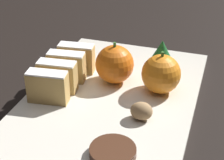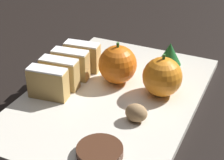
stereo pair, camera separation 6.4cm
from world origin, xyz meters
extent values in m
plane|color=black|center=(0.00, 0.00, 0.00)|extent=(6.00, 6.00, 0.00)
cube|color=silver|center=(0.00, 0.00, 0.01)|extent=(0.29, 0.42, 0.01)
cube|color=tan|center=(-0.10, -0.05, 0.04)|extent=(0.07, 0.03, 0.05)
cube|color=white|center=(-0.10, -0.05, 0.07)|extent=(0.07, 0.03, 0.00)
cube|color=tan|center=(-0.10, -0.01, 0.04)|extent=(0.07, 0.03, 0.05)
cube|color=white|center=(-0.10, -0.01, 0.07)|extent=(0.07, 0.03, 0.00)
cube|color=tan|center=(-0.10, 0.02, 0.04)|extent=(0.07, 0.03, 0.05)
cube|color=white|center=(-0.10, 0.02, 0.07)|extent=(0.07, 0.03, 0.00)
cube|color=tan|center=(-0.09, 0.06, 0.04)|extent=(0.07, 0.03, 0.05)
cube|color=white|center=(-0.09, 0.06, 0.07)|extent=(0.07, 0.03, 0.00)
sphere|color=orange|center=(0.08, 0.04, 0.05)|extent=(0.07, 0.07, 0.07)
cylinder|color=#38702D|center=(0.08, 0.04, 0.08)|extent=(0.01, 0.01, 0.01)
sphere|color=orange|center=(-0.01, 0.05, 0.05)|extent=(0.07, 0.07, 0.07)
cylinder|color=#38702D|center=(-0.01, 0.05, 0.09)|extent=(0.01, 0.01, 0.01)
ellipsoid|color=#9E7A51|center=(0.07, -0.05, 0.03)|extent=(0.04, 0.03, 0.03)
cylinder|color=#472819|center=(0.05, -0.15, 0.02)|extent=(0.07, 0.07, 0.01)
cone|color=#195623|center=(0.06, 0.15, 0.03)|extent=(0.05, 0.05, 0.05)
camera|label=1|loc=(0.17, -0.52, 0.36)|focal=60.00mm
camera|label=2|loc=(0.23, -0.50, 0.36)|focal=60.00mm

